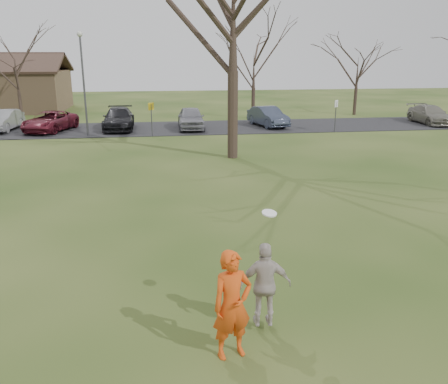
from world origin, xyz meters
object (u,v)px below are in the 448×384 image
Objects in this scene: car_7 at (430,115)px; lamp_post at (83,71)px; player_defender at (232,305)px; big_tree at (233,8)px; catching_play at (265,284)px; car_5 at (268,117)px; car_4 at (191,118)px; car_3 at (119,119)px; car_1 at (3,120)px; car_2 at (50,121)px.

lamp_post is (-24.24, -1.94, 3.27)m from car_7.
car_7 is at bearing 38.07° from player_defender.
lamp_post is 0.45× the size of big_tree.
player_defender is 0.88× the size of catching_play.
big_tree is at bearing -126.30° from car_5.
big_tree is (1.82, 15.08, 6.07)m from catching_play.
car_7 is at bearing 30.16° from big_tree.
player_defender is 0.44× the size of car_4.
car_7 is (12.13, -0.38, -0.03)m from car_5.
car_7 is 0.72× the size of lamp_post.
car_5 is (10.36, -0.11, -0.02)m from car_3.
player_defender is 0.46× the size of car_5.
player_defender reaches higher than car_3.
car_3 is at bearing -179.05° from car_7.
big_tree is at bearing -147.65° from car_7.
player_defender reaches higher than car_5.
car_2 is (3.15, -0.76, -0.03)m from car_1.
car_5 is at bearing 17.58° from car_2.
car_1 is at bearing -176.44° from car_2.
big_tree is at bearing -58.47° from car_3.
lamp_post is at bearing -22.23° from car_2.
car_5 is at bearing 2.72° from car_1.
lamp_post is at bearing -22.16° from car_1.
car_3 is at bearing 0.67° from car_1.
player_defender is 0.98m from catching_play.
car_2 is at bearing 109.68° from catching_play.
player_defender is 0.46× the size of car_1.
car_4 is (4.87, -0.51, 0.02)m from car_3.
car_2 is 1.13× the size of car_5.
catching_play is at bearing -116.98° from car_5.
car_2 is 0.75× the size of lamp_post.
car_1 is at bearing 176.43° from car_4.
big_tree is (6.24, -9.93, 6.25)m from car_3.
player_defender is 25.19m from car_4.
big_tree reaches higher than car_7.
car_3 is (4.45, 0.21, 0.06)m from car_2.
car_2 is 2.16× the size of catching_play.
car_2 is 4.79m from lamp_post.
lamp_post reaches higher than car_2.
car_4 is at bearing 15.35° from car_2.
player_defender is at bearing -82.43° from car_3.
big_tree is (2.54, 15.75, 6.05)m from player_defender.
car_3 is 25.40m from catching_play.
catching_play is at bearing 27.59° from player_defender.
lamp_post is (2.69, -2.21, 3.28)m from car_2.
lamp_post is at bearing -126.58° from car_3.
lamp_post is (-5.46, 23.25, 3.01)m from player_defender.
car_4 is at bearing 98.29° from big_tree.
car_3 is 22.49m from car_7.
player_defender is 0.41× the size of car_2.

